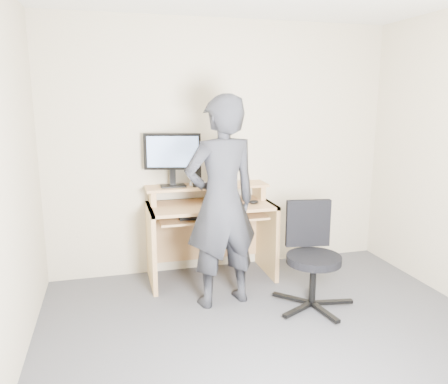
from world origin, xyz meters
name	(u,v)px	position (x,y,z in m)	size (l,w,h in m)	color
ground	(288,355)	(0.00, 0.00, 0.00)	(3.50, 3.50, 0.00)	#505055
back_wall	(223,148)	(0.00, 1.75, 1.25)	(3.50, 0.02, 2.50)	beige
desk	(209,222)	(-0.20, 1.53, 0.55)	(1.20, 0.60, 0.91)	tan
monitor	(172,155)	(-0.54, 1.59, 1.22)	(0.53, 0.16, 0.51)	black
external_drive	(197,175)	(-0.30, 1.60, 1.01)	(0.07, 0.13, 0.20)	black
travel_mug	(223,175)	(-0.04, 1.63, 1.00)	(0.08, 0.08, 0.17)	#B0B0B4
smartphone	(245,183)	(0.18, 1.55, 0.92)	(0.07, 0.13, 0.01)	black
charger	(196,185)	(-0.33, 1.52, 0.93)	(0.04, 0.04, 0.04)	black
headphones	(197,184)	(-0.29, 1.63, 0.92)	(0.16, 0.16, 0.02)	silver
keyboard	(203,216)	(-0.30, 1.36, 0.67)	(0.46, 0.18, 0.03)	black
mouse	(254,202)	(0.20, 1.35, 0.77)	(0.10, 0.06, 0.04)	black
office_chair	(312,251)	(0.49, 0.68, 0.47)	(0.68, 0.68, 0.87)	black
person	(222,203)	(-0.24, 0.90, 0.89)	(0.65, 0.43, 1.78)	black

